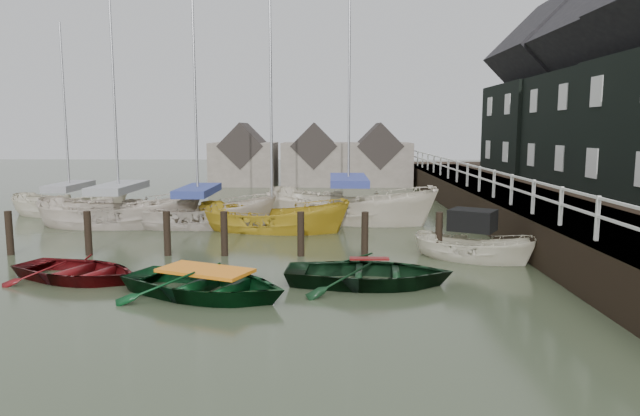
{
  "coord_description": "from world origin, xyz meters",
  "views": [
    {
      "loc": [
        2.11,
        -14.49,
        3.95
      ],
      "look_at": [
        1.78,
        3.86,
        1.4
      ],
      "focal_mm": 32.0,
      "sensor_mm": 36.0,
      "label": 1
    }
  ],
  "objects_px": {
    "sailboat_e": "(71,214)",
    "sailboat_a": "(120,224)",
    "rowboat_dkgreen": "(369,285)",
    "rowboat_green": "(206,296)",
    "sailboat_b": "(199,225)",
    "rowboat_red": "(78,280)",
    "motorboat": "(473,256)",
    "sailboat_d": "(348,220)",
    "sailboat_c": "(272,230)"
  },
  "relations": [
    {
      "from": "sailboat_d",
      "to": "sailboat_c",
      "type": "bearing_deg",
      "value": 150.3
    },
    {
      "from": "rowboat_dkgreen",
      "to": "sailboat_e",
      "type": "height_order",
      "value": "sailboat_e"
    },
    {
      "from": "motorboat",
      "to": "sailboat_c",
      "type": "relative_size",
      "value": 0.35
    },
    {
      "from": "sailboat_a",
      "to": "sailboat_c",
      "type": "distance_m",
      "value": 6.45
    },
    {
      "from": "rowboat_dkgreen",
      "to": "sailboat_b",
      "type": "height_order",
      "value": "sailboat_b"
    },
    {
      "from": "rowboat_green",
      "to": "rowboat_dkgreen",
      "type": "xyz_separation_m",
      "value": [
        3.96,
        1.08,
        0.0
      ]
    },
    {
      "from": "rowboat_dkgreen",
      "to": "sailboat_c",
      "type": "distance_m",
      "value": 8.51
    },
    {
      "from": "rowboat_dkgreen",
      "to": "sailboat_a",
      "type": "bearing_deg",
      "value": 51.53
    },
    {
      "from": "motorboat",
      "to": "sailboat_b",
      "type": "bearing_deg",
      "value": 88.84
    },
    {
      "from": "rowboat_red",
      "to": "sailboat_c",
      "type": "bearing_deg",
      "value": -9.1
    },
    {
      "from": "rowboat_red",
      "to": "rowboat_green",
      "type": "xyz_separation_m",
      "value": [
        3.69,
        -1.41,
        0.0
      ]
    },
    {
      "from": "rowboat_dkgreen",
      "to": "sailboat_c",
      "type": "xyz_separation_m",
      "value": [
        -3.27,
        7.86,
        0.01
      ]
    },
    {
      "from": "sailboat_b",
      "to": "sailboat_c",
      "type": "relative_size",
      "value": 0.99
    },
    {
      "from": "rowboat_green",
      "to": "sailboat_e",
      "type": "relative_size",
      "value": 0.43
    },
    {
      "from": "sailboat_d",
      "to": "sailboat_e",
      "type": "relative_size",
      "value": 1.19
    },
    {
      "from": "rowboat_dkgreen",
      "to": "sailboat_d",
      "type": "relative_size",
      "value": 0.37
    },
    {
      "from": "sailboat_e",
      "to": "sailboat_d",
      "type": "bearing_deg",
      "value": -87.5
    },
    {
      "from": "rowboat_dkgreen",
      "to": "motorboat",
      "type": "height_order",
      "value": "motorboat"
    },
    {
      "from": "sailboat_a",
      "to": "sailboat_c",
      "type": "xyz_separation_m",
      "value": [
        6.38,
        -0.96,
        -0.05
      ]
    },
    {
      "from": "sailboat_c",
      "to": "sailboat_b",
      "type": "bearing_deg",
      "value": 87.6
    },
    {
      "from": "sailboat_e",
      "to": "motorboat",
      "type": "bearing_deg",
      "value": -109.37
    },
    {
      "from": "sailboat_c",
      "to": "sailboat_d",
      "type": "relative_size",
      "value": 0.98
    },
    {
      "from": "sailboat_c",
      "to": "sailboat_d",
      "type": "bearing_deg",
      "value": -39.56
    },
    {
      "from": "sailboat_a",
      "to": "sailboat_c",
      "type": "bearing_deg",
      "value": -98.0
    },
    {
      "from": "rowboat_green",
      "to": "sailboat_c",
      "type": "distance_m",
      "value": 8.96
    },
    {
      "from": "rowboat_green",
      "to": "sailboat_a",
      "type": "distance_m",
      "value": 11.42
    },
    {
      "from": "sailboat_d",
      "to": "sailboat_e",
      "type": "bearing_deg",
      "value": 106.42
    },
    {
      "from": "rowboat_dkgreen",
      "to": "motorboat",
      "type": "distance_m",
      "value": 4.41
    },
    {
      "from": "sailboat_e",
      "to": "sailboat_a",
      "type": "bearing_deg",
      "value": -121.34
    },
    {
      "from": "rowboat_dkgreen",
      "to": "sailboat_a",
      "type": "relative_size",
      "value": 0.36
    },
    {
      "from": "sailboat_d",
      "to": "rowboat_green",
      "type": "bearing_deg",
      "value": -175.6
    },
    {
      "from": "sailboat_d",
      "to": "rowboat_dkgreen",
      "type": "bearing_deg",
      "value": -156.06
    },
    {
      "from": "sailboat_b",
      "to": "rowboat_green",
      "type": "bearing_deg",
      "value": -167.25
    },
    {
      "from": "rowboat_dkgreen",
      "to": "sailboat_a",
      "type": "height_order",
      "value": "sailboat_a"
    },
    {
      "from": "rowboat_dkgreen",
      "to": "sailboat_b",
      "type": "distance_m",
      "value": 10.79
    },
    {
      "from": "sailboat_b",
      "to": "sailboat_d",
      "type": "height_order",
      "value": "sailboat_d"
    },
    {
      "from": "sailboat_d",
      "to": "sailboat_e",
      "type": "height_order",
      "value": "sailboat_d"
    },
    {
      "from": "motorboat",
      "to": "sailboat_a",
      "type": "relative_size",
      "value": 0.34
    },
    {
      "from": "rowboat_green",
      "to": "rowboat_dkgreen",
      "type": "height_order",
      "value": "rowboat_dkgreen"
    },
    {
      "from": "sailboat_a",
      "to": "sailboat_e",
      "type": "distance_m",
      "value": 4.36
    },
    {
      "from": "rowboat_red",
      "to": "rowboat_dkgreen",
      "type": "relative_size",
      "value": 0.87
    },
    {
      "from": "rowboat_dkgreen",
      "to": "motorboat",
      "type": "relative_size",
      "value": 1.08
    },
    {
      "from": "sailboat_c",
      "to": "sailboat_d",
      "type": "distance_m",
      "value": 3.86
    },
    {
      "from": "motorboat",
      "to": "sailboat_d",
      "type": "xyz_separation_m",
      "value": [
        -3.56,
        7.34,
        -0.06
      ]
    },
    {
      "from": "motorboat",
      "to": "sailboat_e",
      "type": "distance_m",
      "value": 18.53
    },
    {
      "from": "rowboat_green",
      "to": "sailboat_b",
      "type": "bearing_deg",
      "value": 37.28
    },
    {
      "from": "rowboat_green",
      "to": "sailboat_b",
      "type": "xyz_separation_m",
      "value": [
        -2.42,
        9.78,
        0.06
      ]
    },
    {
      "from": "rowboat_green",
      "to": "rowboat_red",
      "type": "bearing_deg",
      "value": 92.48
    },
    {
      "from": "rowboat_red",
      "to": "rowboat_green",
      "type": "bearing_deg",
      "value": -89.81
    },
    {
      "from": "rowboat_red",
      "to": "sailboat_a",
      "type": "distance_m",
      "value": 8.71
    }
  ]
}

